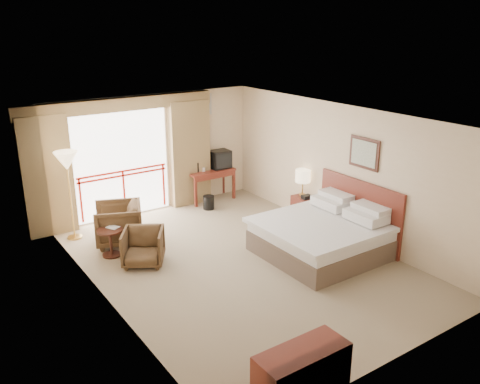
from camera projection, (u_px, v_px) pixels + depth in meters
floor at (240, 262)px, 9.40m from camera, size 7.00×7.00×0.00m
ceiling at (240, 117)px, 8.54m from camera, size 7.00×7.00×0.00m
wall_back at (154, 153)px, 11.70m from camera, size 5.00×0.00×5.00m
wall_front at (400, 269)px, 6.24m from camera, size 5.00×0.00×5.00m
wall_left at (103, 224)px, 7.63m from camera, size 0.00×7.00×7.00m
wall_right at (341, 171)px, 10.31m from camera, size 0.00×7.00×7.00m
balcony_door at (122, 165)px, 11.30m from camera, size 2.40×0.00×2.40m
balcony_railing at (123, 181)px, 11.41m from camera, size 2.09×0.03×1.02m
curtain_left at (47, 176)px, 10.30m from camera, size 1.00×0.26×2.50m
curtain_right at (189, 153)px, 12.07m from camera, size 1.00×0.26×2.50m
valance at (119, 105)px, 10.79m from camera, size 4.40×0.22×0.28m
hvac_vent at (202, 105)px, 12.05m from camera, size 0.50×0.04×0.50m
bed at (322, 236)px, 9.62m from camera, size 2.13×2.06×0.97m
headboard at (359, 212)px, 10.05m from camera, size 0.06×2.10×1.30m
framed_art at (364, 153)px, 9.67m from camera, size 0.04×0.72×0.60m
nightstand at (303, 208)px, 11.33m from camera, size 0.40×0.47×0.55m
table_lamp at (303, 176)px, 11.13m from camera, size 0.33×0.33×0.59m
phone at (306, 197)px, 11.08m from camera, size 0.21×0.17×0.09m
desk at (209, 176)px, 12.53m from camera, size 1.19×0.58×0.78m
tv at (220, 159)px, 12.52m from camera, size 0.49×0.39×0.44m
coffee_maker at (197, 167)px, 12.21m from camera, size 0.14×0.14×0.24m
cup at (204, 170)px, 12.27m from camera, size 0.09×0.09×0.10m
wastebasket at (209, 202)px, 12.00m from camera, size 0.30×0.30×0.33m
armchair_far at (120, 243)px, 10.22m from camera, size 1.17×1.16×0.83m
armchair_near at (144, 263)px, 9.35m from camera, size 1.00×1.00×0.67m
side_table at (110, 238)px, 9.55m from camera, size 0.49×0.49×0.53m
book at (110, 229)px, 9.49m from camera, size 0.25×0.28×0.02m
floor_lamp at (67, 164)px, 9.95m from camera, size 0.47×0.47×1.82m
dresser at (302, 378)px, 5.80m from camera, size 1.12×0.48×0.75m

